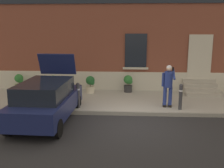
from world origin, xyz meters
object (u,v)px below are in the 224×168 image
at_px(hatchback_car_navy, 47,100).
at_px(planter_charcoal, 128,83).
at_px(bollard_near_person, 181,96).
at_px(planter_olive, 19,82).
at_px(planter_terracotta, 54,83).
at_px(bollard_far_left, 78,94).
at_px(planter_cream, 90,84).
at_px(person_on_phone, 168,83).

relative_size(hatchback_car_navy, planter_charcoal, 4.79).
xyz_separation_m(bollard_near_person, planter_olive, (-7.68, 2.76, -0.11)).
bearing_deg(planter_terracotta, bollard_far_left, -55.48).
relative_size(bollard_far_left, planter_cream, 1.22).
bearing_deg(planter_cream, hatchback_car_navy, -106.15).
distance_m(bollard_far_left, planter_olive, 4.52).
distance_m(bollard_near_person, bollard_far_left, 4.10).
bearing_deg(person_on_phone, hatchback_car_navy, -159.63).
distance_m(bollard_far_left, planter_terracotta, 3.02).
bearing_deg(planter_olive, person_on_phone, -19.04).
bearing_deg(planter_charcoal, planter_olive, -179.93).
bearing_deg(planter_olive, bollard_near_person, -19.76).
bearing_deg(planter_terracotta, planter_charcoal, 4.21).
height_order(hatchback_car_navy, person_on_phone, hatchback_car_navy).
bearing_deg(person_on_phone, planter_charcoal, 124.62).
xyz_separation_m(planter_terracotta, planter_cream, (1.87, -0.04, 0.00)).
bearing_deg(planter_cream, planter_olive, 175.25).
bearing_deg(hatchback_car_navy, bollard_far_left, 53.79).
bearing_deg(planter_olive, planter_terracotta, -8.17).
bearing_deg(bollard_far_left, planter_olive, 142.40).
bearing_deg(planter_olive, planter_charcoal, 0.07).
relative_size(bollard_far_left, planter_olive, 1.22).
xyz_separation_m(bollard_far_left, planter_olive, (-3.58, 2.76, -0.11)).
bearing_deg(planter_olive, planter_cream, -4.75).
height_order(bollard_near_person, planter_terracotta, bollard_near_person).
distance_m(hatchback_car_navy, planter_terracotta, 3.83).
distance_m(planter_olive, planter_charcoal, 5.61).
relative_size(person_on_phone, planter_terracotta, 2.04).
xyz_separation_m(planter_olive, planter_charcoal, (5.61, 0.01, 0.00)).
distance_m(person_on_phone, planter_olive, 7.64).
relative_size(bollard_near_person, bollard_far_left, 1.00).
bearing_deg(planter_charcoal, hatchback_car_navy, -126.23).
height_order(bollard_far_left, planter_terracotta, bollard_far_left).
height_order(planter_cream, planter_charcoal, same).
bearing_deg(planter_cream, bollard_near_person, -31.85).
bearing_deg(planter_olive, bollard_far_left, -37.60).
height_order(bollard_near_person, person_on_phone, person_on_phone).
xyz_separation_m(bollard_far_left, planter_cream, (0.16, 2.45, -0.11)).
bearing_deg(planter_terracotta, bollard_near_person, -23.20).
height_order(planter_terracotta, planter_cream, same).
xyz_separation_m(hatchback_car_navy, bollard_near_person, (5.01, 1.25, -0.09)).
bearing_deg(planter_charcoal, bollard_near_person, -53.17).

